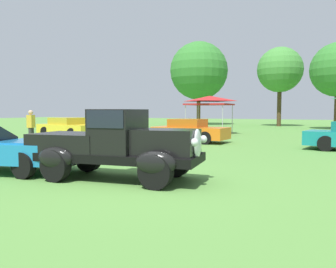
{
  "coord_description": "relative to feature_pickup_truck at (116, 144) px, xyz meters",
  "views": [
    {
      "loc": [
        3.97,
        -6.72,
        1.67
      ],
      "look_at": [
        -0.53,
        3.1,
        0.92
      ],
      "focal_mm": 36.24,
      "sensor_mm": 36.0,
      "label": 1
    }
  ],
  "objects": [
    {
      "name": "ground_plane",
      "position": [
        0.57,
        -0.18,
        -0.86
      ],
      "size": [
        120.0,
        120.0,
        0.0
      ],
      "primitive_type": "plane",
      "color": "#568C3D"
    },
    {
      "name": "feature_pickup_truck",
      "position": [
        0.0,
        0.0,
        0.0
      ],
      "size": [
        4.38,
        2.18,
        1.7
      ],
      "color": "black",
      "rests_on": "ground_plane"
    },
    {
      "name": "show_car_yellow",
      "position": [
        -10.13,
        9.89,
        -0.26
      ],
      "size": [
        4.66,
        2.52,
        1.22
      ],
      "color": "yellow",
      "rests_on": "ground_plane"
    },
    {
      "name": "show_car_orange",
      "position": [
        -1.85,
        9.8,
        -0.27
      ],
      "size": [
        4.03,
        1.96,
        1.22
      ],
      "color": "orange",
      "rests_on": "ground_plane"
    },
    {
      "name": "spectator_near_truck",
      "position": [
        -8.0,
        4.94,
        0.05
      ],
      "size": [
        0.37,
        0.46,
        1.69
      ],
      "color": "#383838",
      "rests_on": "ground_plane"
    },
    {
      "name": "canopy_tent_left_field",
      "position": [
        -2.82,
        16.26,
        1.56
      ],
      "size": [
        2.93,
        2.93,
        2.71
      ],
      "color": "#B7B7BC",
      "rests_on": "ground_plane"
    },
    {
      "name": "treeline_far_left",
      "position": [
        -8.83,
        30.93,
        5.42
      ],
      "size": [
        6.72,
        6.72,
        9.66
      ],
      "color": "brown",
      "rests_on": "ground_plane"
    },
    {
      "name": "treeline_mid_left",
      "position": [
        0.28,
        30.69,
        5.05
      ],
      "size": [
        4.72,
        4.72,
        8.31
      ],
      "color": "#47331E",
      "rests_on": "ground_plane"
    }
  ]
}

